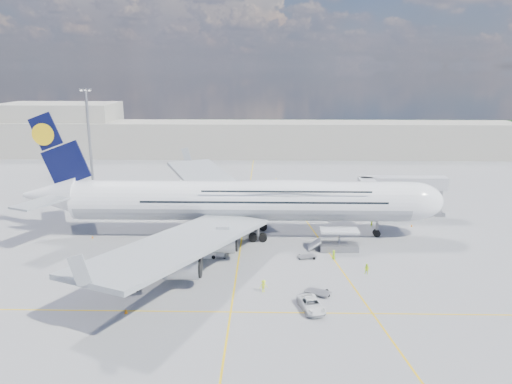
{
  "coord_description": "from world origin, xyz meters",
  "views": [
    {
      "loc": [
        4.59,
        -78.38,
        30.71
      ],
      "look_at": [
        2.63,
        8.0,
        8.91
      ],
      "focal_mm": 35.0,
      "sensor_mm": 36.0,
      "label": 1
    }
  ],
  "objects_px": {
    "dolly_row_a": "(125,278)",
    "crew_wing": "(177,259)",
    "jet_bridge": "(391,187)",
    "cone_nose": "(412,226)",
    "dolly_row_c": "(217,251)",
    "cone_wing_right_inner": "(169,255)",
    "cargo_loader": "(338,243)",
    "cone_wing_right_outer": "(126,311)",
    "crew_loader": "(367,269)",
    "crew_tug": "(263,286)",
    "catering_truck_inner": "(218,194)",
    "dolly_row_b": "(129,283)",
    "service_van": "(311,305)",
    "dolly_back": "(122,262)",
    "airliner": "(243,200)",
    "catering_truck_outer": "(192,189)",
    "dolly_nose_far": "(318,292)",
    "crew_nose": "(372,223)",
    "cone_wing_left_inner": "(182,216)",
    "cone_wing_left_outer": "(211,198)",
    "light_mast": "(89,138)",
    "baggage_tug": "(208,253)",
    "crew_van": "(334,255)",
    "cone_tail": "(92,237)",
    "dolly_nose_near": "(307,256)"
  },
  "relations": [
    {
      "from": "dolly_row_b",
      "to": "service_van",
      "type": "height_order",
      "value": "dolly_row_b"
    },
    {
      "from": "crew_wing",
      "to": "crew_tug",
      "type": "relative_size",
      "value": 1.1
    },
    {
      "from": "catering_truck_inner",
      "to": "cone_wing_left_inner",
      "type": "height_order",
      "value": "catering_truck_inner"
    },
    {
      "from": "cone_nose",
      "to": "dolly_nose_far",
      "type": "bearing_deg",
      "value": -124.97
    },
    {
      "from": "airliner",
      "to": "cone_tail",
      "type": "bearing_deg",
      "value": -175.5
    },
    {
      "from": "light_mast",
      "to": "cone_wing_left_inner",
      "type": "bearing_deg",
      "value": -41.61
    },
    {
      "from": "catering_truck_outer",
      "to": "crew_wing",
      "type": "distance_m",
      "value": 44.18
    },
    {
      "from": "jet_bridge",
      "to": "crew_wing",
      "type": "xyz_separation_m",
      "value": [
        -39.44,
        -25.61,
        -5.86
      ]
    },
    {
      "from": "dolly_row_c",
      "to": "cone_tail",
      "type": "bearing_deg",
      "value": 164.81
    },
    {
      "from": "airliner",
      "to": "dolly_row_c",
      "type": "distance_m",
      "value": 13.04
    },
    {
      "from": "baggage_tug",
      "to": "crew_van",
      "type": "bearing_deg",
      "value": -1.01
    },
    {
      "from": "crew_van",
      "to": "crew_tug",
      "type": "relative_size",
      "value": 0.86
    },
    {
      "from": "dolly_row_a",
      "to": "catering_truck_outer",
      "type": "bearing_deg",
      "value": 76.45
    },
    {
      "from": "crew_nose",
      "to": "crew_wing",
      "type": "relative_size",
      "value": 0.81
    },
    {
      "from": "cone_wing_left_inner",
      "to": "cone_wing_right_outer",
      "type": "xyz_separation_m",
      "value": [
        -0.13,
        -41.9,
        0.0
      ]
    },
    {
      "from": "jet_bridge",
      "to": "cone_nose",
      "type": "relative_size",
      "value": 38.48
    },
    {
      "from": "cone_nose",
      "to": "cone_wing_left_outer",
      "type": "bearing_deg",
      "value": 154.35
    },
    {
      "from": "airliner",
      "to": "crew_nose",
      "type": "distance_m",
      "value": 26.33
    },
    {
      "from": "light_mast",
      "to": "service_van",
      "type": "relative_size",
      "value": 4.59
    },
    {
      "from": "dolly_row_a",
      "to": "dolly_back",
      "type": "distance_m",
      "value": 6.5
    },
    {
      "from": "cone_nose",
      "to": "cone_wing_left_inner",
      "type": "height_order",
      "value": "cone_wing_left_inner"
    },
    {
      "from": "dolly_row_a",
      "to": "cone_wing_left_outer",
      "type": "distance_m",
      "value": 48.68
    },
    {
      "from": "dolly_row_b",
      "to": "cone_wing_left_inner",
      "type": "relative_size",
      "value": 5.69
    },
    {
      "from": "catering_truck_inner",
      "to": "crew_nose",
      "type": "relative_size",
      "value": 4.7
    },
    {
      "from": "crew_wing",
      "to": "cone_nose",
      "type": "xyz_separation_m",
      "value": [
        42.84,
        20.71,
        -0.76
      ]
    },
    {
      "from": "crew_van",
      "to": "cone_tail",
      "type": "height_order",
      "value": "crew_van"
    },
    {
      "from": "dolly_nose_near",
      "to": "crew_loader",
      "type": "relative_size",
      "value": 1.89
    },
    {
      "from": "service_van",
      "to": "crew_loader",
      "type": "xyz_separation_m",
      "value": [
        9.39,
        11.69,
        0.08
      ]
    },
    {
      "from": "cargo_loader",
      "to": "crew_wing",
      "type": "bearing_deg",
      "value": -164.04
    },
    {
      "from": "catering_truck_inner",
      "to": "crew_nose",
      "type": "height_order",
      "value": "catering_truck_inner"
    },
    {
      "from": "catering_truck_inner",
      "to": "cone_wing_right_outer",
      "type": "xyz_separation_m",
      "value": [
        -6.57,
        -54.14,
        -1.71
      ]
    },
    {
      "from": "crew_loader",
      "to": "cone_wing_right_outer",
      "type": "relative_size",
      "value": 2.88
    },
    {
      "from": "dolly_nose_far",
      "to": "cone_wing_left_outer",
      "type": "relative_size",
      "value": 7.22
    },
    {
      "from": "dolly_row_a",
      "to": "dolly_nose_far",
      "type": "height_order",
      "value": "dolly_row_a"
    },
    {
      "from": "dolly_back",
      "to": "cone_wing_left_inner",
      "type": "xyz_separation_m",
      "value": [
        4.84,
        27.16,
        -0.75
      ]
    },
    {
      "from": "jet_bridge",
      "to": "cargo_loader",
      "type": "xyz_separation_m",
      "value": [
        -12.99,
        -18.04,
        -5.6
      ]
    },
    {
      "from": "dolly_row_c",
      "to": "cone_wing_right_inner",
      "type": "relative_size",
      "value": 6.65
    },
    {
      "from": "cone_wing_right_inner",
      "to": "cone_wing_right_outer",
      "type": "height_order",
      "value": "cone_wing_right_outer"
    },
    {
      "from": "dolly_row_b",
      "to": "service_van",
      "type": "xyz_separation_m",
      "value": [
        25.24,
        -5.45,
        -0.25
      ]
    },
    {
      "from": "catering_truck_inner",
      "to": "jet_bridge",
      "type": "bearing_deg",
      "value": -2.19
    },
    {
      "from": "dolly_row_a",
      "to": "dolly_back",
      "type": "xyz_separation_m",
      "value": [
        -2.28,
        6.09,
        0.02
      ]
    },
    {
      "from": "light_mast",
      "to": "crew_loader",
      "type": "distance_m",
      "value": 80.56
    },
    {
      "from": "dolly_row_a",
      "to": "crew_wing",
      "type": "xyz_separation_m",
      "value": [
        6.18,
        7.33,
        -0.02
      ]
    },
    {
      "from": "dolly_nose_far",
      "to": "dolly_row_a",
      "type": "bearing_deg",
      "value": -157.99
    },
    {
      "from": "cargo_loader",
      "to": "cone_wing_right_outer",
      "type": "relative_size",
      "value": 14.39
    },
    {
      "from": "crew_tug",
      "to": "catering_truck_inner",
      "type": "bearing_deg",
      "value": 90.38
    },
    {
      "from": "airliner",
      "to": "dolly_row_c",
      "type": "relative_size",
      "value": 23.23
    },
    {
      "from": "airliner",
      "to": "crew_wing",
      "type": "height_order",
      "value": "airliner"
    },
    {
      "from": "service_van",
      "to": "crew_tug",
      "type": "distance_m",
      "value": 8.15
    },
    {
      "from": "dolly_back",
      "to": "cone_tail",
      "type": "relative_size",
      "value": 7.11
    }
  ]
}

